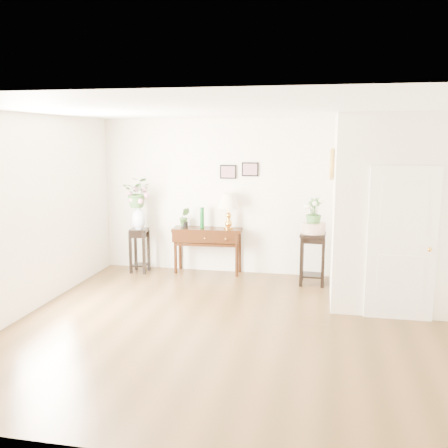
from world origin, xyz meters
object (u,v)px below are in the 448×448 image
(console_table, at_px, (208,250))
(plant_stand_a, at_px, (140,250))
(table_lamp, at_px, (229,210))
(plant_stand_b, at_px, (312,259))

(console_table, bearing_deg, plant_stand_a, -174.78)
(table_lamp, relative_size, plant_stand_b, 0.74)
(table_lamp, xyz_separation_m, plant_stand_a, (-1.63, -0.19, -0.78))
(table_lamp, distance_m, plant_stand_a, 1.82)
(plant_stand_a, distance_m, plant_stand_b, 3.15)
(plant_stand_a, bearing_deg, plant_stand_b, -2.86)
(plant_stand_b, bearing_deg, plant_stand_a, 177.14)
(console_table, bearing_deg, plant_stand_b, -14.15)
(plant_stand_a, bearing_deg, table_lamp, 6.79)
(plant_stand_b, bearing_deg, table_lamp, 166.91)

